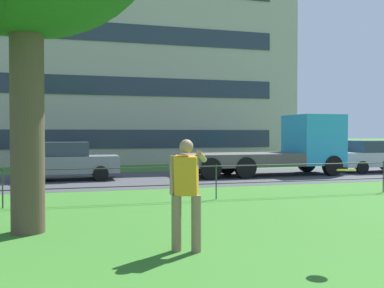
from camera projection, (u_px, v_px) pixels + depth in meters
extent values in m
cube|color=#424247|center=(170.00, 178.00, 18.30)|extent=(80.00, 6.96, 0.01)
cylinder|color=#333833|center=(3.00, 188.00, 10.84)|extent=(0.04, 0.04, 1.00)
cylinder|color=#333833|center=(216.00, 182.00, 12.34)|extent=(0.04, 0.04, 1.00)
cylinder|color=#333833|center=(383.00, 177.00, 13.84)|extent=(0.04, 0.04, 1.00)
cylinder|color=#333833|center=(216.00, 184.00, 12.34)|extent=(33.91, 0.03, 0.03)
cylinder|color=#333833|center=(216.00, 166.00, 12.33)|extent=(33.91, 0.03, 0.03)
cylinder|color=brown|center=(27.00, 114.00, 8.14)|extent=(0.62, 0.62, 4.49)
cylinder|color=#846B4C|center=(176.00, 223.00, 6.89)|extent=(0.16, 0.16, 0.90)
cylinder|color=#846B4C|center=(196.00, 224.00, 6.84)|extent=(0.16, 0.16, 0.90)
cube|color=orange|center=(186.00, 175.00, 6.85)|extent=(0.45, 0.42, 0.65)
sphere|color=#A87A5B|center=(186.00, 146.00, 6.84)|extent=(0.22, 0.22, 0.22)
cylinder|color=#A87A5B|center=(202.00, 156.00, 7.10)|extent=(0.35, 0.60, 0.24)
cylinder|color=#A87A5B|center=(172.00, 175.00, 6.89)|extent=(0.09, 0.09, 0.62)
cylinder|color=yellow|center=(346.00, 170.00, 6.35)|extent=(0.29, 0.29, 0.05)
cube|color=slate|center=(68.00, 164.00, 17.51)|extent=(4.04, 1.79, 0.68)
cube|color=#2D3847|center=(64.00, 149.00, 17.45)|extent=(1.94, 1.56, 0.56)
cylinder|color=black|center=(97.00, 170.00, 18.64)|extent=(0.60, 0.21, 0.60)
cylinder|color=black|center=(101.00, 174.00, 17.10)|extent=(0.60, 0.21, 0.60)
cylinder|color=black|center=(37.00, 172.00, 17.93)|extent=(0.60, 0.21, 0.60)
cylinder|color=black|center=(34.00, 175.00, 16.38)|extent=(0.60, 0.21, 0.60)
cube|color=#2D99D1|center=(313.00, 140.00, 20.19)|extent=(2.16, 2.36, 2.30)
cube|color=#283342|center=(330.00, 132.00, 20.45)|extent=(0.17, 1.84, 0.87)
cube|color=#56514C|center=(241.00, 160.00, 19.15)|extent=(5.26, 2.44, 0.56)
cylinder|color=black|center=(307.00, 163.00, 21.32)|extent=(0.91, 0.32, 0.90)
cylinder|color=black|center=(332.00, 166.00, 19.30)|extent=(0.91, 0.32, 0.90)
cylinder|color=black|center=(227.00, 164.00, 20.09)|extent=(0.91, 0.32, 0.90)
cylinder|color=black|center=(245.00, 168.00, 18.07)|extent=(0.91, 0.32, 0.90)
cylinder|color=black|center=(195.00, 165.00, 19.64)|extent=(0.91, 0.32, 0.90)
cylinder|color=black|center=(210.00, 169.00, 17.61)|extent=(0.91, 0.32, 0.90)
cube|color=#B7BABF|center=(374.00, 159.00, 21.22)|extent=(4.06, 1.84, 0.68)
cube|color=#2D3847|center=(372.00, 146.00, 21.17)|extent=(1.95, 1.59, 0.56)
cylinder|color=black|center=(342.00, 165.00, 21.72)|extent=(0.61, 0.22, 0.60)
cylinder|color=black|center=(362.00, 168.00, 20.15)|extent=(0.61, 0.22, 0.60)
cube|color=#ADA393|center=(95.00, 53.00, 31.88)|extent=(25.57, 13.80, 15.70)
cube|color=#283342|center=(102.00, 139.00, 25.35)|extent=(21.47, 0.06, 1.10)
cube|color=#283342|center=(101.00, 85.00, 25.28)|extent=(21.47, 0.06, 1.10)
cube|color=#283342|center=(101.00, 32.00, 25.20)|extent=(21.47, 0.06, 1.10)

